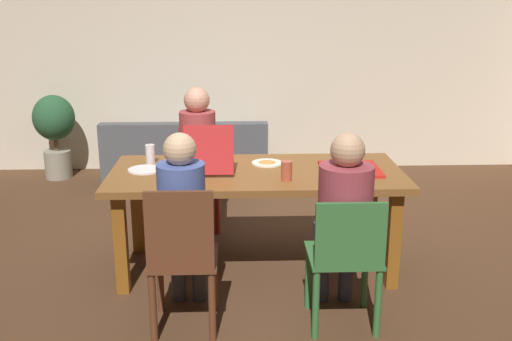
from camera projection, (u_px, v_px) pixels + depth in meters
The scene contains 18 objects.
ground_plane at pixel (256, 267), 4.53m from camera, with size 20.00×20.00×0.00m, color #4E321F.
back_wall at pixel (247, 51), 6.89m from camera, with size 6.71×0.12×2.80m, color beige.
dining_table at pixel (257, 182), 4.34m from camera, with size 2.13×0.95×0.77m.
chair_0 at pixel (199, 175), 5.29m from camera, with size 0.39×0.40×0.88m.
person_0 at pixel (198, 149), 5.08m from camera, with size 0.31×0.55×1.26m.
chair_1 at pixel (182, 257), 3.51m from camera, with size 0.41×0.42×0.95m.
person_1 at pixel (183, 215), 3.60m from camera, with size 0.28×0.52×1.24m.
chair_2 at pixel (346, 257), 3.56m from camera, with size 0.44×0.43×0.87m.
person_2 at pixel (343, 212), 3.62m from camera, with size 0.33×0.50×1.23m.
pizza_box_0 at pixel (210, 162), 4.35m from camera, with size 0.35×0.47×0.36m.
pizza_box_1 at pixel (350, 169), 4.31m from camera, with size 0.42×0.42×0.02m.
plate_0 at pixel (145, 170), 4.32m from camera, with size 0.25×0.25×0.01m.
plate_1 at pixel (267, 163), 4.49m from camera, with size 0.24×0.24×0.03m.
plate_2 at pixel (178, 182), 4.02m from camera, with size 0.26×0.26×0.03m.
drinking_glass_0 at pixel (150, 154), 4.49m from camera, with size 0.07×0.07×0.14m, color silver.
drinking_glass_1 at pixel (287, 171), 4.07m from camera, with size 0.08×0.08×0.14m, color #B24D34.
couch at pixel (187, 159), 6.51m from camera, with size 1.74×0.90×0.75m.
potted_plant at pixel (55, 127), 6.65m from camera, with size 0.46×0.46×0.95m.
Camera 1 is at (-0.16, -4.14, 1.98)m, focal length 41.47 mm.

